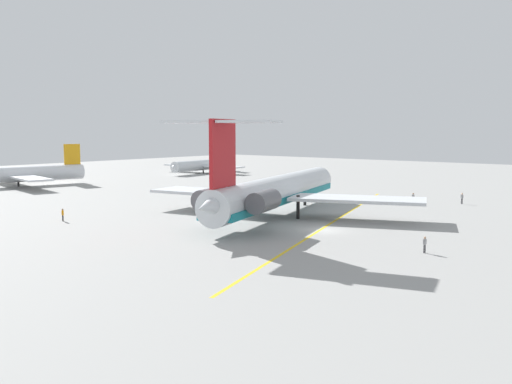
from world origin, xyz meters
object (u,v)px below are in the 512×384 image
Objects in this scene: airliner_mid_left at (14,174)px; ground_crew_near_tail at (425,243)px; main_jetliner at (275,191)px; ground_crew_portside at (462,197)px; ground_crew_starboard at (63,213)px; safety_cone_nose at (238,191)px; airliner_mid_right at (202,165)px; ground_crew_near_nose at (413,197)px.

ground_crew_near_tail is at bearing 96.91° from airliner_mid_left.
main_jetliner is 34.27m from ground_crew_portside.
main_jetliner is at bearing -156.16° from ground_crew_starboard.
ground_crew_starboard is at bearing -173.33° from safety_cone_nose.
airliner_mid_right reaches higher than safety_cone_nose.
main_jetliner is 68.53m from airliner_mid_left.
ground_crew_starboard is (-20.49, 19.79, -2.56)m from main_jetliner.
ground_crew_starboard is (-46.76, 28.43, -0.03)m from ground_crew_near_nose.
safety_cone_nose is (-6.02, 33.20, -0.81)m from ground_crew_near_nose.
safety_cone_nose is (40.75, 4.77, -0.79)m from ground_crew_starboard.
ground_crew_portside is at bearing 122.35° from airliner_mid_left.
safety_cone_nose is (20.25, 24.55, -3.34)m from main_jetliner.
ground_crew_starboard is at bearing 80.14° from airliner_mid_left.
ground_crew_starboard is at bearing 45.22° from ground_crew_near_tail.
airliner_mid_left is at bearing 97.07° from ground_crew_near_nose.
safety_cone_nose is at bearing 0.41° from ground_crew_near_tail.
ground_crew_starboard is 41.03m from safety_cone_nose.
ground_crew_portside is 61.93m from ground_crew_starboard.
ground_crew_portside reaches higher than ground_crew_starboard.
airliner_mid_right is at bearing -2.85° from ground_crew_near_tail.
ground_crew_near_tail is (-8.72, -25.28, -2.57)m from main_jetliner.
main_jetliner reaches higher than ground_crew_starboard.
ground_crew_near_tail is at bearing -125.45° from main_jetliner.
airliner_mid_left is 52.20m from ground_crew_starboard.
ground_crew_portside is (4.39, -6.48, 0.06)m from ground_crew_near_nose.
main_jetliner reaches higher than ground_crew_near_tail.
airliner_mid_right is 83.99m from ground_crew_starboard.
ground_crew_starboard reaches higher than safety_cone_nose.
main_jetliner is 1.72× the size of airliner_mid_right.
main_jetliner reaches higher than ground_crew_near_nose.
safety_cone_nose is at bearing -105.49° from ground_crew_starboard.
main_jetliner is 32.00m from safety_cone_nose.
main_jetliner is 26.66× the size of ground_crew_starboard.
ground_crew_near_nose is (28.07, -77.14, -1.53)m from airliner_mid_left.
airliner_mid_right is 50.22m from safety_cone_nose.
ground_crew_near_tail is 0.99× the size of ground_crew_starboard.
airliner_mid_right is 14.34× the size of ground_crew_portside.
airliner_mid_left is 16.37× the size of ground_crew_portside.
ground_crew_near_nose is at bearing -79.73° from safety_cone_nose.
airliner_mid_left reaches higher than ground_crew_portside.
ground_crew_near_tail is 3.02× the size of safety_cone_nose.
ground_crew_starboard is (-51.15, 34.91, -0.09)m from ground_crew_portside.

